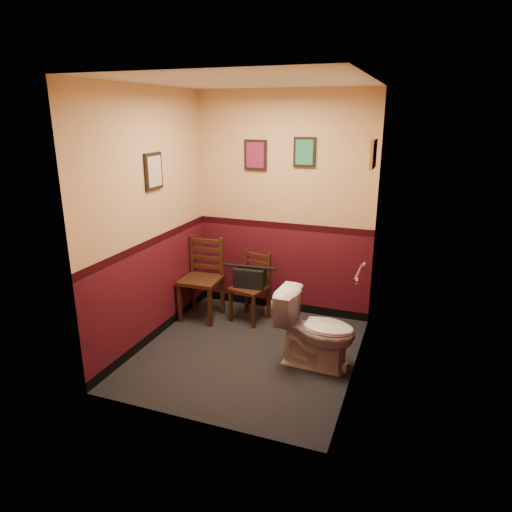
# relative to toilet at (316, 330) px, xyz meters

# --- Properties ---
(floor) EXTENTS (2.20, 2.40, 0.00)m
(floor) POSITION_rel_toilet_xyz_m (-0.72, -0.00, -0.39)
(floor) COLOR black
(floor) RESTS_ON ground
(ceiling) EXTENTS (2.20, 2.40, 0.00)m
(ceiling) POSITION_rel_toilet_xyz_m (-0.72, -0.00, 2.31)
(ceiling) COLOR silver
(ceiling) RESTS_ON ground
(wall_back) EXTENTS (2.20, 0.00, 2.70)m
(wall_back) POSITION_rel_toilet_xyz_m (-0.72, 1.20, 0.96)
(wall_back) COLOR #470F18
(wall_back) RESTS_ON ground
(wall_front) EXTENTS (2.20, 0.00, 2.70)m
(wall_front) POSITION_rel_toilet_xyz_m (-0.72, -1.20, 0.96)
(wall_front) COLOR #470F18
(wall_front) RESTS_ON ground
(wall_left) EXTENTS (0.00, 2.40, 2.70)m
(wall_left) POSITION_rel_toilet_xyz_m (-1.82, -0.00, 0.96)
(wall_left) COLOR #470F18
(wall_left) RESTS_ON ground
(wall_right) EXTENTS (0.00, 2.40, 2.70)m
(wall_right) POSITION_rel_toilet_xyz_m (0.38, -0.00, 0.96)
(wall_right) COLOR #470F18
(wall_right) RESTS_ON ground
(grab_bar) EXTENTS (0.05, 0.56, 0.06)m
(grab_bar) POSITION_rel_toilet_xyz_m (0.35, 0.25, 0.56)
(grab_bar) COLOR silver
(grab_bar) RESTS_ON wall_right
(framed_print_back_a) EXTENTS (0.28, 0.04, 0.36)m
(framed_print_back_a) POSITION_rel_toilet_xyz_m (-1.07, 1.18, 1.56)
(framed_print_back_a) COLOR black
(framed_print_back_a) RESTS_ON wall_back
(framed_print_back_b) EXTENTS (0.26, 0.04, 0.34)m
(framed_print_back_b) POSITION_rel_toilet_xyz_m (-0.47, 1.18, 1.61)
(framed_print_back_b) COLOR black
(framed_print_back_b) RESTS_ON wall_back
(framed_print_left) EXTENTS (0.04, 0.30, 0.38)m
(framed_print_left) POSITION_rel_toilet_xyz_m (-1.80, 0.10, 1.46)
(framed_print_left) COLOR black
(framed_print_left) RESTS_ON wall_left
(framed_print_right) EXTENTS (0.04, 0.34, 0.28)m
(framed_print_right) POSITION_rel_toilet_xyz_m (0.36, 0.60, 1.66)
(framed_print_right) COLOR olive
(framed_print_right) RESTS_ON wall_right
(toilet) EXTENTS (0.81, 0.48, 0.77)m
(toilet) POSITION_rel_toilet_xyz_m (0.00, 0.00, 0.00)
(toilet) COLOR white
(toilet) RESTS_ON floor
(toilet_brush) EXTENTS (0.10, 0.10, 0.37)m
(toilet_brush) POSITION_rel_toilet_xyz_m (0.30, -0.03, -0.33)
(toilet_brush) COLOR silver
(toilet_brush) RESTS_ON floor
(chair_left) EXTENTS (0.48, 0.48, 0.98)m
(chair_left) POSITION_rel_toilet_xyz_m (-1.57, 0.66, 0.11)
(chair_left) COLOR #402213
(chair_left) RESTS_ON floor
(chair_right) EXTENTS (0.47, 0.47, 0.83)m
(chair_right) POSITION_rel_toilet_xyz_m (-0.98, 0.80, 0.03)
(chair_right) COLOR #402213
(chair_right) RESTS_ON floor
(handbag) EXTENTS (0.38, 0.21, 0.27)m
(handbag) POSITION_rel_toilet_xyz_m (-0.99, 0.76, 0.17)
(handbag) COLOR black
(handbag) RESTS_ON chair_right
(tp_stack) EXTENTS (0.21, 0.11, 0.18)m
(tp_stack) POSITION_rel_toilet_xyz_m (-0.77, 0.99, -0.31)
(tp_stack) COLOR silver
(tp_stack) RESTS_ON floor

